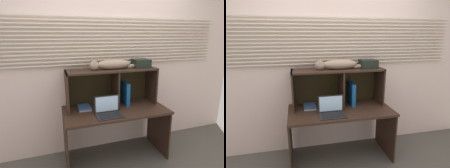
% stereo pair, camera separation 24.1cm
% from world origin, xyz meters
% --- Properties ---
extents(ground_plane, '(4.40, 4.40, 0.00)m').
position_xyz_m(ground_plane, '(0.00, 0.00, 0.00)').
color(ground_plane, '#4C4742').
extents(back_panel_with_blinds, '(4.40, 0.08, 2.50)m').
position_xyz_m(back_panel_with_blinds, '(0.00, 0.55, 1.26)').
color(back_panel_with_blinds, beige).
rests_on(back_panel_with_blinds, ground).
extents(desk, '(1.34, 0.66, 0.72)m').
position_xyz_m(desk, '(0.00, 0.18, 0.57)').
color(desk, '#311F16').
rests_on(desk, ground).
extents(hutch_shelf_unit, '(1.21, 0.34, 0.51)m').
position_xyz_m(hutch_shelf_unit, '(0.01, 0.37, 1.06)').
color(hutch_shelf_unit, '#311F16').
rests_on(hutch_shelf_unit, desk).
extents(cat, '(0.80, 0.15, 0.15)m').
position_xyz_m(cat, '(0.01, 0.33, 1.29)').
color(cat, gray).
rests_on(cat, hutch_shelf_unit).
extents(laptop, '(0.32, 0.22, 0.23)m').
position_xyz_m(laptop, '(-0.14, 0.04, 0.77)').
color(laptop, black).
rests_on(laptop, desk).
extents(binder_upright, '(0.05, 0.25, 0.31)m').
position_xyz_m(binder_upright, '(0.19, 0.33, 0.87)').
color(binder_upright, '#114A8A').
rests_on(binder_upright, desk).
extents(book_stack, '(0.16, 0.23, 0.03)m').
position_xyz_m(book_stack, '(-0.39, 0.33, 0.73)').
color(book_stack, gray).
rests_on(book_stack, desk).
extents(storage_box, '(0.22, 0.19, 0.11)m').
position_xyz_m(storage_box, '(0.42, 0.33, 1.28)').
color(storage_box, black).
rests_on(storage_box, hutch_shelf_unit).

